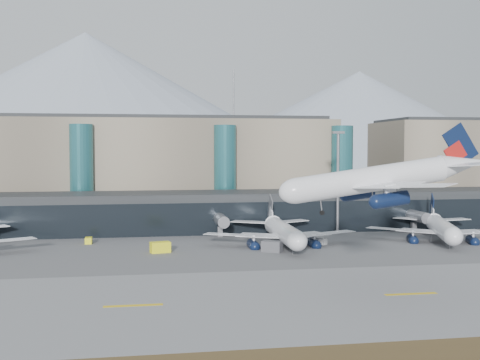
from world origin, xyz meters
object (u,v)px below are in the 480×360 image
veh_b (88,241)px  veh_c (272,246)px  lightmast_mid (338,176)px  hero_jet (391,171)px  veh_h (160,247)px  jet_parked_right (440,222)px  veh_g (321,241)px  jet_parked_mid (281,225)px

veh_b → veh_c: 41.93m
lightmast_mid → hero_jet: (-12.51, -60.98, 3.58)m
hero_jet → veh_h: size_ratio=8.25×
jet_parked_right → veh_h: jet_parked_right is taller
hero_jet → veh_h: bearing=129.3°
veh_g → jet_parked_mid: bearing=-139.5°
lightmast_mid → veh_h: 51.68m
hero_jet → veh_b: 74.08m
hero_jet → jet_parked_right: bearing=54.5°
lightmast_mid → veh_b: size_ratio=10.55×
lightmast_mid → jet_parked_mid: (-18.37, -15.55, -10.05)m
lightmast_mid → hero_jet: lightmast_mid is taller
veh_h → veh_g: bearing=-5.1°
lightmast_mid → veh_c: bearing=-132.3°
veh_c → veh_g: veh_c is taller
veh_c → veh_g: size_ratio=1.62×
veh_c → veh_h: size_ratio=1.02×
jet_parked_right → veh_b: bearing=102.4°
veh_g → veh_h: (-35.52, -4.82, 0.37)m
lightmast_mid → veh_c: 35.72m
jet_parked_right → veh_c: 42.84m
hero_jet → veh_g: (3.00, 44.23, -17.27)m
hero_jet → jet_parked_right: (31.99, 45.34, -13.72)m
jet_parked_right → veh_g: bearing=110.6°
lightmast_mid → veh_b: (-60.53, -7.29, -13.72)m
hero_jet → veh_b: hero_jet is taller
hero_jet → veh_c: hero_jet is taller
veh_b → veh_h: size_ratio=0.61×
jet_parked_mid → hero_jet: bearing=-170.9°
hero_jet → jet_parked_right: size_ratio=0.93×
hero_jet → jet_parked_mid: size_ratio=0.92×
lightmast_mid → veh_g: bearing=-119.6°
jet_parked_right → veh_c: (-41.79, -8.88, -3.16)m
hero_jet → veh_b: bearing=131.5°
hero_jet → veh_h: (-32.52, 39.40, -16.90)m
veh_c → veh_h: 22.91m
lightmast_mid → veh_h: bearing=-154.4°
lightmast_mid → jet_parked_mid: bearing=-139.8°
veh_b → veh_g: size_ratio=0.97×
veh_c → hero_jet: bearing=-42.5°
jet_parked_mid → jet_parked_right: 37.85m
jet_parked_mid → veh_g: bearing=-96.1°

